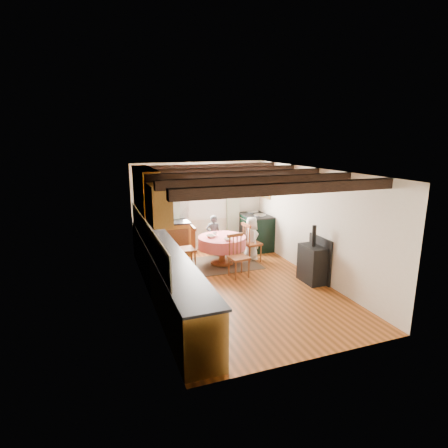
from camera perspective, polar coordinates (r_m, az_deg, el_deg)
name	(u,v)px	position (r m, az deg, el deg)	size (l,w,h in m)	color
floor	(237,286)	(7.67, 2.10, -9.71)	(3.60, 5.50, 0.00)	#A45521
ceiling	(238,171)	(7.07, 2.26, 8.45)	(3.60, 5.50, 0.00)	white
wall_back	(199,206)	(9.82, -3.94, 2.78)	(3.60, 0.00, 2.40)	silver
wall_front	(317,279)	(4.97, 14.44, -8.45)	(3.60, 0.00, 2.40)	silver
wall_left	(148,239)	(6.82, -11.96, -2.29)	(0.00, 5.50, 2.40)	silver
wall_right	(314,223)	(8.12, 14.01, 0.13)	(0.00, 5.50, 2.40)	silver
beam_a	(291,188)	(5.30, 10.56, 5.55)	(3.60, 0.16, 0.16)	black
beam_b	(261,181)	(6.17, 5.82, 6.81)	(3.60, 0.16, 0.16)	black
beam_c	(238,175)	(7.08, 2.26, 7.73)	(3.60, 0.16, 0.16)	black
beam_d	(221,171)	(8.01, -0.50, 8.41)	(3.60, 0.16, 0.16)	black
beam_e	(207,167)	(8.96, -2.69, 8.94)	(3.60, 0.16, 0.16)	black
splash_left	(147,235)	(7.11, -12.16, -1.65)	(0.02, 4.50, 0.55)	beige
splash_back	(163,209)	(9.57, -9.66, 2.34)	(1.40, 0.02, 0.55)	beige
base_cabinet_left	(165,275)	(7.11, -9.25, -7.99)	(0.60, 5.30, 0.88)	brown
base_cabinet_back	(164,240)	(9.47, -9.46, -2.50)	(1.30, 0.60, 0.88)	brown
worktop_left	(166,252)	(6.96, -9.23, -4.44)	(0.64, 5.30, 0.04)	black
worktop_back	(164,223)	(9.34, -9.55, 0.18)	(1.30, 0.64, 0.04)	black
wall_cabinet_glass	(146,189)	(7.86, -12.31, 5.36)	(0.34, 1.80, 0.90)	brown
wall_cabinet_solid	(158,204)	(6.40, -10.36, 3.19)	(0.34, 0.90, 0.70)	brown
window_frame	(203,192)	(9.76, -3.39, 5.11)	(1.34, 0.03, 1.54)	white
window_pane	(203,192)	(9.77, -3.40, 5.12)	(1.20, 0.01, 1.40)	white
curtain_left	(173,213)	(9.56, -8.08, 1.78)	(0.35, 0.10, 2.10)	#9BB683
curtain_right	(233,208)	(10.04, 1.44, 2.48)	(0.35, 0.10, 2.10)	#9BB683
curtain_rod	(203,170)	(9.61, -3.29, 8.59)	(0.03, 0.03, 2.00)	black
wall_picture	(266,187)	(9.96, 6.62, 5.80)	(0.04, 0.50, 0.60)	gold
wall_plate	(236,187)	(10.05, 1.85, 5.95)	(0.30, 0.30, 0.02)	silver
rug	(222,264)	(8.89, -0.31, -6.32)	(1.72, 1.34, 0.01)	#443921
dining_table	(222,250)	(8.78, -0.31, -4.21)	(1.16, 1.16, 0.70)	#CD5958
chair_near	(239,256)	(7.98, 2.37, -5.10)	(0.41, 0.43, 0.96)	brown
chair_left	(186,248)	(8.50, -6.00, -3.76)	(0.44, 0.46, 1.02)	brown
chair_right	(252,242)	(9.01, 4.45, -2.86)	(0.42, 0.44, 0.98)	brown
aga_range	(256,231)	(10.03, 5.02, -1.15)	(0.69, 1.07, 0.98)	black
cast_iron_stove	(313,254)	(7.87, 13.87, -4.64)	(0.37, 0.62, 1.25)	black
child_far	(213,235)	(9.46, -1.69, -1.74)	(0.39, 0.26, 1.07)	#33393F
child_right	(251,238)	(9.11, 4.35, -2.27)	(0.54, 0.35, 1.10)	silver
bowl_a	(211,236)	(8.63, -2.12, -1.93)	(0.22, 0.22, 0.05)	silver
bowl_b	(228,239)	(8.35, 0.61, -2.44)	(0.18, 0.18, 0.06)	silver
cup	(215,234)	(8.74, -1.40, -1.60)	(0.10, 0.10, 0.09)	silver
canister_tall	(151,219)	(9.22, -11.54, 0.74)	(0.12, 0.12, 0.21)	#262628
canister_wide	(164,217)	(9.45, -9.54, 1.10)	(0.18, 0.18, 0.20)	#262628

